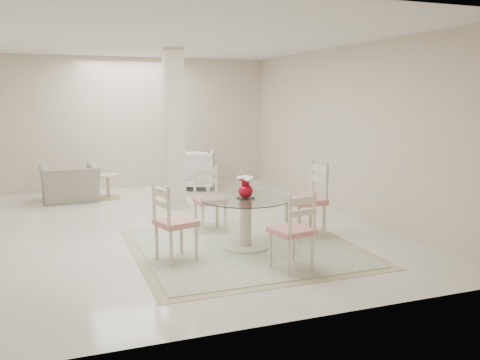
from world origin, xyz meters
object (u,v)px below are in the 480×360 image
object	(u,v)px
dining_chair_west	(171,217)
side_table	(108,187)
dining_chair_east	(310,194)
recliner_taupe	(70,183)
column	(174,129)
armchair_white	(193,169)
dining_chair_north	(208,194)
red_vase	(246,187)
dining_chair_south	(295,225)
dining_table	(246,223)

from	to	relation	value
dining_chair_west	side_table	size ratio (longest dim) A/B	2.24
dining_chair_east	recliner_taupe	xyz separation A→B (m)	(-2.96, 3.69, -0.28)
column	armchair_white	world-z (taller)	column
column	dining_chair_east	bearing A→B (deg)	-63.13
column	armchair_white	distance (m)	2.07
armchair_white	dining_chair_east	bearing A→B (deg)	117.88
dining_chair_north	side_table	bearing A→B (deg)	108.80
red_vase	dining_chair_north	size ratio (longest dim) A/B	0.28
dining_chair_south	column	bearing A→B (deg)	-94.75
dining_chair_east	dining_chair_west	world-z (taller)	dining_chair_east
dining_chair_west	dining_chair_south	distance (m)	1.43
dining_chair_south	dining_chair_west	bearing A→B (deg)	-45.59
column	dining_table	size ratio (longest dim) A/B	2.39
dining_table	dining_chair_east	world-z (taller)	dining_chair_east
dining_chair_west	dining_chair_north	bearing A→B (deg)	-51.34
column	dining_chair_north	size ratio (longest dim) A/B	2.68
column	side_table	xyz separation A→B (m)	(-1.02, 1.18, -1.14)
dining_chair_east	armchair_white	size ratio (longest dim) A/B	1.30
red_vase	dining_chair_west	size ratio (longest dim) A/B	0.28
column	dining_chair_south	xyz separation A→B (m)	(0.46, -3.69, -0.82)
dining_chair_west	side_table	world-z (taller)	dining_chair_west
red_vase	dining_chair_south	bearing A→B (deg)	-79.03
column	dining_chair_east	size ratio (longest dim) A/B	2.35
recliner_taupe	dining_chair_north	bearing A→B (deg)	118.44
dining_table	armchair_white	world-z (taller)	armchair_white
dining_chair_west	side_table	xyz separation A→B (m)	(-0.28, 4.07, -0.33)
dining_table	armchair_white	size ratio (longest dim) A/B	1.28
dining_chair_east	dining_chair_north	bearing A→B (deg)	-125.16
column	dining_chair_east	xyz separation A→B (m)	(1.27, -2.51, -0.75)
column	red_vase	distance (m)	2.76
column	dining_table	xyz separation A→B (m)	(0.26, -2.69, -1.02)
dining_chair_north	armchair_white	world-z (taller)	dining_chair_north
armchair_white	dining_chair_west	bearing A→B (deg)	92.81
column	side_table	bearing A→B (deg)	130.71
side_table	dining_chair_north	bearing A→B (deg)	-69.10
column	dining_chair_east	world-z (taller)	column
dining_table	dining_chair_north	world-z (taller)	dining_chair_north
dining_chair_west	dining_chair_south	world-z (taller)	dining_chair_west
armchair_white	side_table	world-z (taller)	armchair_white
dining_chair_east	dining_chair_north	size ratio (longest dim) A/B	1.14
recliner_taupe	side_table	size ratio (longest dim) A/B	2.19
column	dining_chair_south	size ratio (longest dim) A/B	2.70
column	dining_chair_north	distance (m)	1.88
armchair_white	dining_chair_north	bearing A→B (deg)	99.46
column	side_table	distance (m)	1.93
dining_table	red_vase	bearing A→B (deg)	-18.43
dining_table	dining_chair_north	bearing A→B (deg)	100.40
dining_chair_east	dining_chair_south	world-z (taller)	dining_chair_east
dining_chair_west	dining_chair_south	bearing A→B (deg)	-140.93
red_vase	side_table	xyz separation A→B (m)	(-1.28, 3.87, -0.58)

